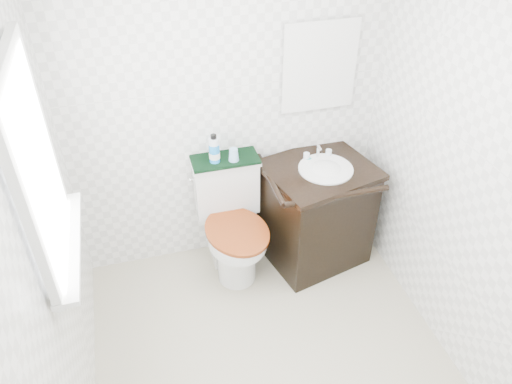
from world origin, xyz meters
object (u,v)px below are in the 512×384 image
vanity (316,211)px  trash_bin (289,227)px  toilet (231,226)px  cup (234,155)px  mouthwash_bottle (214,149)px

vanity → trash_bin: (-0.14, 0.20, -0.29)m
toilet → cup: cup is taller
trash_bin → mouthwash_bottle: mouthwash_bottle is taller
mouthwash_bottle → cup: 0.14m
mouthwash_bottle → toilet: bearing=-55.6°
toilet → cup: bearing=58.4°
vanity → cup: size_ratio=10.21×
toilet → mouthwash_bottle: bearing=124.4°
toilet → vanity: (0.64, -0.06, 0.05)m
cup → toilet: bearing=-121.6°
cup → trash_bin: bearing=6.3°
cup → mouthwash_bottle: bearing=170.6°
vanity → trash_bin: bearing=125.0°
toilet → mouthwash_bottle: (-0.07, 0.11, 0.61)m
toilet → trash_bin: size_ratio=3.13×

